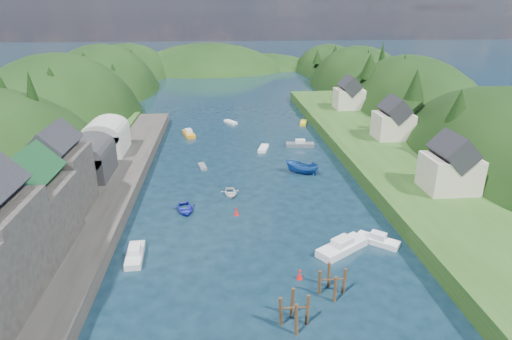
{
  "coord_description": "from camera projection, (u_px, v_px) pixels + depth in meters",
  "views": [
    {
      "loc": [
        -5.13,
        -31.78,
        26.84
      ],
      "look_at": [
        0.0,
        28.0,
        4.0
      ],
      "focal_mm": 30.0,
      "sensor_mm": 36.0,
      "label": 1
    }
  ],
  "objects": [
    {
      "name": "quayside_buildings",
      "position": [
        5.0,
        228.0,
        40.91
      ],
      "size": [
        8.0,
        35.84,
        12.9
      ],
      "color": "#2D2B28",
      "rests_on": "quay_left"
    },
    {
      "name": "far_hills",
      "position": [
        233.0,
        91.0,
        205.52
      ],
      "size": [
        103.0,
        68.0,
        44.0
      ],
      "color": "black",
      "rests_on": "ground"
    },
    {
      "name": "piling_cluster_near",
      "position": [
        294.0,
        313.0,
        38.23
      ],
      "size": [
        2.87,
        2.72,
        3.69
      ],
      "color": "#382314",
      "rests_on": "ground"
    },
    {
      "name": "hill_trees",
      "position": [
        245.0,
        83.0,
        95.02
      ],
      "size": [
        91.38,
        152.7,
        12.75
      ],
      "color": "black",
      "rests_on": "ground"
    },
    {
      "name": "boat_sheds",
      "position": [
        97.0,
        145.0,
        71.92
      ],
      "size": [
        7.0,
        21.0,
        7.5
      ],
      "color": "#2D2D30",
      "rests_on": "quay_left"
    },
    {
      "name": "terrace_right",
      "position": [
        386.0,
        157.0,
        78.38
      ],
      "size": [
        16.0,
        120.0,
        2.4
      ],
      "primitive_type": "cube",
      "color": "#234719",
      "rests_on": "ground"
    },
    {
      "name": "channel_buoy_near",
      "position": [
        300.0,
        275.0,
        45.04
      ],
      "size": [
        0.7,
        0.7,
        1.1
      ],
      "color": "red",
      "rests_on": "ground"
    },
    {
      "name": "quay_left",
      "position": [
        79.0,
        219.0,
        55.9
      ],
      "size": [
        12.0,
        110.0,
        2.0
      ],
      "primitive_type": "cube",
      "color": "#2D2B28",
      "rests_on": "ground"
    },
    {
      "name": "ground",
      "position": [
        247.0,
        150.0,
        86.11
      ],
      "size": [
        600.0,
        600.0,
        0.0
      ],
      "primitive_type": "plane",
      "color": "black",
      "rests_on": "ground"
    },
    {
      "name": "hillside_left",
      "position": [
        64.0,
        154.0,
        108.65
      ],
      "size": [
        44.0,
        245.56,
        52.0
      ],
      "color": "black",
      "rests_on": "ground"
    },
    {
      "name": "piling_cluster_far",
      "position": [
        332.0,
        284.0,
        42.51
      ],
      "size": [
        2.96,
        2.79,
        3.36
      ],
      "color": "#382314",
      "rests_on": "ground"
    },
    {
      "name": "moored_boats",
      "position": [
        258.0,
        209.0,
        59.35
      ],
      "size": [
        32.9,
        87.79,
        2.36
      ],
      "color": "#545A60",
      "rests_on": "ground"
    },
    {
      "name": "right_bank_cottages",
      "position": [
        388.0,
        121.0,
        84.72
      ],
      "size": [
        9.0,
        59.24,
        8.41
      ],
      "color": "beige",
      "rests_on": "terrace_right"
    },
    {
      "name": "channel_buoy_far",
      "position": [
        236.0,
        212.0,
        58.94
      ],
      "size": [
        0.7,
        0.7,
        1.1
      ],
      "color": "red",
      "rests_on": "ground"
    },
    {
      "name": "hillside_right",
      "position": [
        407.0,
        143.0,
        115.63
      ],
      "size": [
        36.0,
        245.56,
        48.0
      ],
      "color": "black",
      "rests_on": "ground"
    },
    {
      "name": "terrace_left_grass",
      "position": [
        23.0,
        219.0,
        55.26
      ],
      "size": [
        12.0,
        110.0,
        2.5
      ],
      "primitive_type": "cube",
      "color": "#234719",
      "rests_on": "ground"
    }
  ]
}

